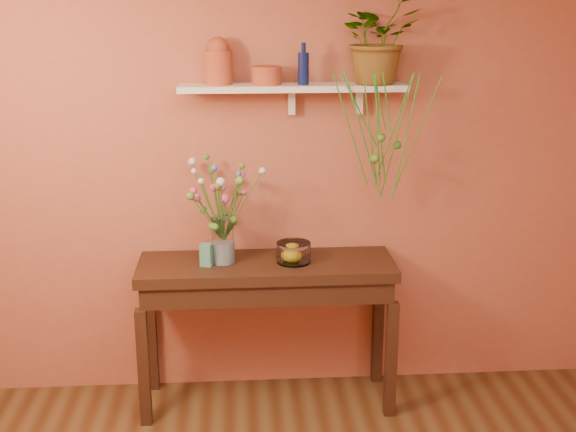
% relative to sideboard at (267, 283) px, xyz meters
% --- Properties ---
extents(room, '(4.04, 4.04, 2.70)m').
position_rel_sideboard_xyz_m(room, '(0.11, -1.74, 0.57)').
color(room, '#513A20').
rests_on(room, ground).
extents(sideboard, '(1.51, 0.48, 0.92)m').
position_rel_sideboard_xyz_m(sideboard, '(0.00, 0.00, 0.00)').
color(sideboard, '#311A10').
rests_on(sideboard, ground).
extents(wall_shelf, '(1.30, 0.24, 0.19)m').
position_rel_sideboard_xyz_m(wall_shelf, '(0.17, 0.14, 1.13)').
color(wall_shelf, white).
rests_on(wall_shelf, room).
extents(terracotta_jug, '(0.19, 0.19, 0.26)m').
position_rel_sideboard_xyz_m(terracotta_jug, '(-0.26, 0.16, 1.28)').
color(terracotta_jug, '#A8472D').
rests_on(terracotta_jug, wall_shelf).
extents(terracotta_pot, '(0.20, 0.20, 0.10)m').
position_rel_sideboard_xyz_m(terracotta_pot, '(0.02, 0.12, 1.21)').
color(terracotta_pot, '#A8472D').
rests_on(terracotta_pot, wall_shelf).
extents(blue_bottle, '(0.07, 0.07, 0.23)m').
position_rel_sideboard_xyz_m(blue_bottle, '(0.22, 0.11, 1.25)').
color(blue_bottle, '#0C1549').
rests_on(blue_bottle, wall_shelf).
extents(spider_plant, '(0.55, 0.51, 0.52)m').
position_rel_sideboard_xyz_m(spider_plant, '(0.65, 0.12, 1.41)').
color(spider_plant, '#3B7A23').
rests_on(spider_plant, wall_shelf).
extents(plant_fronds, '(0.59, 0.32, 0.74)m').
position_rel_sideboard_xyz_m(plant_fronds, '(0.66, -0.04, 0.86)').
color(plant_fronds, '#3B7A23').
rests_on(plant_fronds, wall_shelf).
extents(glass_vase, '(0.13, 0.13, 0.28)m').
position_rel_sideboard_xyz_m(glass_vase, '(-0.25, 0.01, 0.25)').
color(glass_vase, white).
rests_on(glass_vase, sideboard).
extents(bouquet, '(0.45, 0.45, 0.48)m').
position_rel_sideboard_xyz_m(bouquet, '(-0.26, 0.00, 0.56)').
color(bouquet, '#386B28').
rests_on(bouquet, glass_vase).
extents(glass_bowl, '(0.20, 0.20, 0.12)m').
position_rel_sideboard_xyz_m(glass_bowl, '(0.16, -0.01, 0.19)').
color(glass_bowl, white).
rests_on(glass_bowl, sideboard).
extents(lemon, '(0.08, 0.08, 0.08)m').
position_rel_sideboard_xyz_m(lemon, '(0.15, -0.00, 0.18)').
color(lemon, yellow).
rests_on(lemon, glass_bowl).
extents(carton, '(0.08, 0.07, 0.13)m').
position_rel_sideboard_xyz_m(carton, '(-0.35, -0.04, 0.20)').
color(carton, teal).
rests_on(carton, sideboard).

